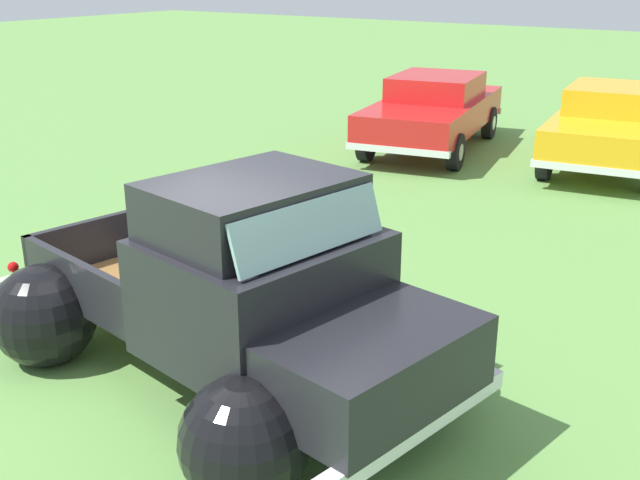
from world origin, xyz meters
TOP-DOWN VIEW (x-y plane):
  - ground_plane at (0.00, 0.00)m, footprint 80.00×80.00m
  - vintage_pickup_truck at (0.38, -0.07)m, footprint 4.87×3.36m
  - show_car_0 at (-2.48, 9.13)m, footprint 2.69×4.77m
  - show_car_1 at (0.78, 9.66)m, footprint 2.43×4.57m

SIDE VIEW (x-z plane):
  - ground_plane at x=0.00m, z-range 0.00..0.00m
  - vintage_pickup_truck at x=0.38m, z-range -0.22..1.74m
  - show_car_1 at x=0.78m, z-range 0.07..1.50m
  - show_car_0 at x=-2.48m, z-range 0.07..1.50m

